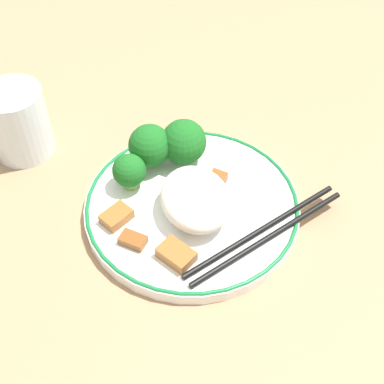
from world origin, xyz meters
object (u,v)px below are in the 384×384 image
object	(u,v)px
broccoli_back_left	(184,142)
chopsticks	(265,233)
broccoli_back_right	(129,171)
drinking_glass	(18,122)
broccoli_back_center	(150,146)
plate	(192,206)

from	to	relation	value
broccoli_back_left	chopsticks	xyz separation A→B (m)	(0.14, 0.05, -0.03)
broccoli_back_left	broccoli_back_right	bearing A→B (deg)	-72.17
broccoli_back_right	chopsticks	bearing A→B (deg)	47.52
broccoli_back_left	chopsticks	distance (m)	0.16
drinking_glass	broccoli_back_left	bearing A→B (deg)	63.55
broccoli_back_right	broccoli_back_center	bearing A→B (deg)	131.16
broccoli_back_left	broccoli_back_center	bearing A→B (deg)	-96.13
chopsticks	drinking_glass	bearing A→B (deg)	-133.85
plate	broccoli_back_left	size ratio (longest dim) A/B	4.28
broccoli_back_right	plate	bearing A→B (deg)	52.44
broccoli_back_right	drinking_glass	world-z (taller)	drinking_glass
broccoli_back_center	broccoli_back_right	xyz separation A→B (m)	(0.03, -0.03, -0.01)
broccoli_back_center	chopsticks	bearing A→B (deg)	33.34
broccoli_back_left	broccoli_back_right	size ratio (longest dim) A/B	1.29
drinking_glass	broccoli_back_center	bearing A→B (deg)	58.81
broccoli_back_left	broccoli_back_right	distance (m)	0.08
plate	broccoli_back_center	size ratio (longest dim) A/B	4.33
plate	chopsticks	xyz separation A→B (m)	(0.07, 0.07, 0.01)
broccoli_back_right	chopsticks	distance (m)	0.18
broccoli_back_right	drinking_glass	xyz separation A→B (m)	(-0.12, -0.12, 0.01)
broccoli_back_left	drinking_glass	size ratio (longest dim) A/B	0.64
plate	broccoli_back_center	world-z (taller)	broccoli_back_center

